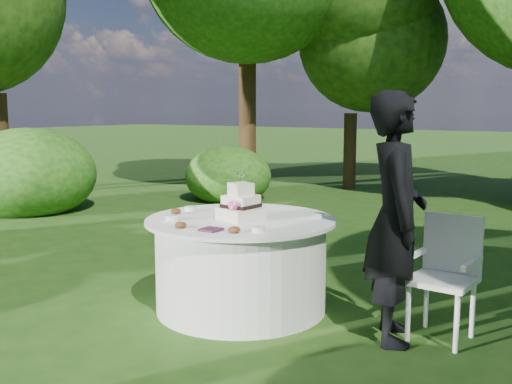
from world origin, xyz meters
TOP-DOWN VIEW (x-y plane):
  - ground at (0.00, 0.00)m, footprint 80.00×80.00m
  - napkins at (0.10, -0.53)m, footprint 0.14×0.14m
  - feather_plume at (-0.21, -0.47)m, footprint 0.48×0.07m
  - guest at (1.29, 0.08)m, footprint 0.68×0.78m
  - table at (0.00, 0.00)m, footprint 1.56×1.56m
  - cake at (0.03, -0.05)m, footprint 0.37×0.37m
  - chair at (1.59, 0.34)m, footprint 0.47×0.46m
  - votives at (-0.02, -0.08)m, footprint 1.19×0.85m
  - petal_cups at (-0.14, -0.41)m, footprint 0.97×0.53m

SIDE VIEW (x-z plane):
  - ground at x=0.00m, z-range 0.00..0.00m
  - table at x=0.00m, z-range 0.00..0.77m
  - chair at x=1.59m, z-range 0.07..0.97m
  - feather_plume at x=-0.21m, z-range 0.77..0.78m
  - napkins at x=0.10m, z-range 0.77..0.79m
  - votives at x=-0.02m, z-range 0.77..0.81m
  - petal_cups at x=-0.14m, z-range 0.77..0.82m
  - cake at x=0.03m, z-range 0.67..1.09m
  - guest at x=1.29m, z-range 0.00..1.79m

